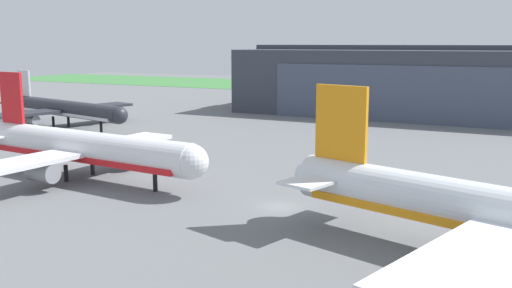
{
  "coord_description": "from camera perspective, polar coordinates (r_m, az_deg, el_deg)",
  "views": [
    {
      "loc": [
        25.27,
        -55.49,
        17.93
      ],
      "look_at": [
        -11.19,
        16.45,
        3.55
      ],
      "focal_mm": 39.93,
      "sensor_mm": 36.0,
      "label": 1
    }
  ],
  "objects": [
    {
      "name": "ground_plane",
      "position": [
        63.55,
        2.31,
        -6.28
      ],
      "size": [
        440.0,
        440.0,
        0.0
      ],
      "primitive_type": "plane",
      "color": "slate"
    },
    {
      "name": "grass_field_strip",
      "position": [
        223.47,
        20.37,
        4.89
      ],
      "size": [
        440.0,
        56.0,
        0.08
      ],
      "primitive_type": "cube",
      "color": "#407E40",
      "rests_on": "ground_plane"
    },
    {
      "name": "maintenance_hangar",
      "position": [
        148.68,
        20.1,
        5.76
      ],
      "size": [
        109.31,
        37.79,
        17.36
      ],
      "color": "#383D47",
      "rests_on": "ground_plane"
    },
    {
      "name": "airliner_far_left",
      "position": [
        127.0,
        -18.7,
        3.35
      ],
      "size": [
        39.64,
        33.24,
        11.83
      ],
      "color": "#282B33",
      "rests_on": "ground_plane"
    },
    {
      "name": "airliner_near_right",
      "position": [
        78.26,
        -16.62,
        -0.45
      ],
      "size": [
        38.88,
        30.56,
        13.81
      ],
      "color": "silver",
      "rests_on": "ground_plane"
    }
  ]
}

